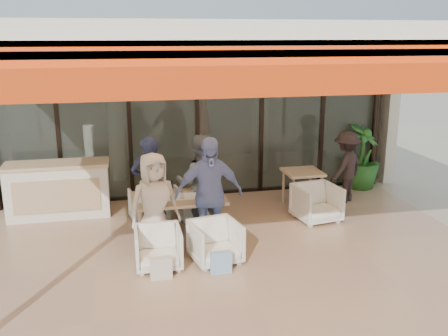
# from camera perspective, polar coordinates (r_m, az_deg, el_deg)

# --- Properties ---
(ground) EXTENTS (70.00, 70.00, 0.00)m
(ground) POSITION_cam_1_polar(r_m,az_deg,el_deg) (7.78, 0.70, -9.96)
(ground) COLOR #C6B293
(ground) RESTS_ON ground
(terrace_floor) EXTENTS (8.00, 6.00, 0.01)m
(terrace_floor) POSITION_cam_1_polar(r_m,az_deg,el_deg) (7.77, 0.70, -9.93)
(terrace_floor) COLOR tan
(terrace_floor) RESTS_ON ground
(terrace_structure) EXTENTS (8.00, 6.00, 3.40)m
(terrace_structure) POSITION_cam_1_polar(r_m,az_deg,el_deg) (6.79, 1.30, 14.73)
(terrace_structure) COLOR silver
(terrace_structure) RESTS_ON ground
(glass_storefront) EXTENTS (8.08, 0.10, 3.20)m
(glass_storefront) POSITION_cam_1_polar(r_m,az_deg,el_deg) (10.13, -3.09, 5.45)
(glass_storefront) COLOR #9EADA3
(glass_storefront) RESTS_ON ground
(interior_block) EXTENTS (9.05, 3.62, 3.52)m
(interior_block) POSITION_cam_1_polar(r_m,az_deg,el_deg) (12.33, -4.85, 10.09)
(interior_block) COLOR silver
(interior_block) RESTS_ON ground
(host_counter) EXTENTS (1.85, 0.65, 1.04)m
(host_counter) POSITION_cam_1_polar(r_m,az_deg,el_deg) (9.63, -18.39, -2.36)
(host_counter) COLOR silver
(host_counter) RESTS_ON ground
(dining_table) EXTENTS (1.50, 0.90, 0.93)m
(dining_table) POSITION_cam_1_polar(r_m,az_deg,el_deg) (8.12, -5.28, -3.68)
(dining_table) COLOR #D3AE80
(dining_table) RESTS_ON ground
(chair_far_left) EXTENTS (0.73, 0.69, 0.66)m
(chair_far_left) POSITION_cam_1_polar(r_m,az_deg,el_deg) (9.10, -8.56, -4.09)
(chair_far_left) COLOR silver
(chair_far_left) RESTS_ON ground
(chair_far_right) EXTENTS (0.73, 0.69, 0.67)m
(chair_far_right) POSITION_cam_1_polar(r_m,az_deg,el_deg) (9.18, -3.32, -3.73)
(chair_far_right) COLOR silver
(chair_far_right) RESTS_ON ground
(chair_near_left) EXTENTS (0.66, 0.62, 0.68)m
(chair_near_left) POSITION_cam_1_polar(r_m,az_deg,el_deg) (7.33, -7.53, -8.83)
(chair_near_left) COLOR silver
(chair_near_left) RESTS_ON ground
(chair_near_right) EXTENTS (0.79, 0.75, 0.70)m
(chair_near_right) POSITION_cam_1_polar(r_m,az_deg,el_deg) (7.42, -0.99, -8.26)
(chair_near_right) COLOR silver
(chair_near_right) RESTS_ON ground
(diner_navy) EXTENTS (0.63, 0.43, 1.68)m
(diner_navy) POSITION_cam_1_polar(r_m,az_deg,el_deg) (8.46, -8.46, -1.91)
(diner_navy) COLOR #171933
(diner_navy) RESTS_ON ground
(diner_grey) EXTENTS (0.87, 0.71, 1.66)m
(diner_grey) POSITION_cam_1_polar(r_m,az_deg,el_deg) (8.56, -2.84, -1.65)
(diner_grey) COLOR slate
(diner_grey) RESTS_ON ground
(diner_cream) EXTENTS (0.89, 0.70, 1.60)m
(diner_cream) POSITION_cam_1_polar(r_m,az_deg,el_deg) (7.62, -7.97, -4.14)
(diner_cream) COLOR beige
(diner_cream) RESTS_ON ground
(diner_periwinkle) EXTENTS (1.07, 0.46, 1.81)m
(diner_periwinkle) POSITION_cam_1_polar(r_m,az_deg,el_deg) (7.69, -1.74, -3.02)
(diner_periwinkle) COLOR #778AC7
(diner_periwinkle) RESTS_ON ground
(tote_bag_cream) EXTENTS (0.30, 0.10, 0.34)m
(tote_bag_cream) POSITION_cam_1_polar(r_m,az_deg,el_deg) (7.04, -7.19, -11.38)
(tote_bag_cream) COLOR silver
(tote_bag_cream) RESTS_ON ground
(tote_bag_blue) EXTENTS (0.30, 0.10, 0.34)m
(tote_bag_blue) POSITION_cam_1_polar(r_m,az_deg,el_deg) (7.14, -0.35, -10.83)
(tote_bag_blue) COLOR #99BFD8
(tote_bag_blue) RESTS_ON ground
(side_table) EXTENTS (0.70, 0.70, 0.74)m
(side_table) POSITION_cam_1_polar(r_m,az_deg,el_deg) (9.73, 8.95, -0.93)
(side_table) COLOR #D3AE80
(side_table) RESTS_ON ground
(side_chair) EXTENTS (0.83, 0.79, 0.75)m
(side_chair) POSITION_cam_1_polar(r_m,az_deg,el_deg) (9.15, 10.56, -3.77)
(side_chair) COLOR silver
(side_chair) RESTS_ON ground
(standing_woman) EXTENTS (1.08, 0.98, 1.46)m
(standing_woman) POSITION_cam_1_polar(r_m,az_deg,el_deg) (10.18, 13.77, 0.07)
(standing_woman) COLOR black
(standing_woman) RESTS_ON ground
(potted_palm) EXTENTS (1.13, 1.13, 1.43)m
(potted_palm) POSITION_cam_1_polar(r_m,az_deg,el_deg) (11.22, 15.48, 1.25)
(potted_palm) COLOR #1E5919
(potted_palm) RESTS_ON ground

